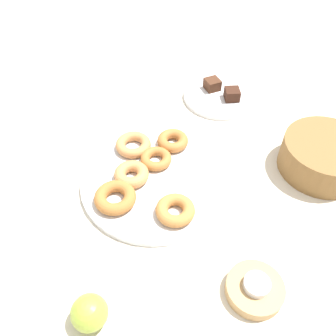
# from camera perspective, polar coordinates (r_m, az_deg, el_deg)

# --- Properties ---
(ground_plane) EXTENTS (2.40, 2.40, 0.00)m
(ground_plane) POSITION_cam_1_polar(r_m,az_deg,el_deg) (0.83, -2.03, -2.35)
(ground_plane) COLOR beige
(donut_plate) EXTENTS (0.35, 0.35, 0.01)m
(donut_plate) POSITION_cam_1_polar(r_m,az_deg,el_deg) (0.83, -2.04, -2.02)
(donut_plate) COLOR silver
(donut_plate) RESTS_ON ground_plane
(donut_0) EXTENTS (0.11, 0.11, 0.03)m
(donut_0) POSITION_cam_1_polar(r_m,az_deg,el_deg) (0.82, -5.93, -1.04)
(donut_0) COLOR #C6844C
(donut_0) RESTS_ON donut_plate
(donut_1) EXTENTS (0.12, 0.12, 0.03)m
(donut_1) POSITION_cam_1_polar(r_m,az_deg,el_deg) (0.78, -8.55, -4.75)
(donut_1) COLOR #AD6B33
(donut_1) RESTS_ON donut_plate
(donut_2) EXTENTS (0.11, 0.11, 0.02)m
(donut_2) POSITION_cam_1_polar(r_m,az_deg,el_deg) (0.85, -1.95, 1.50)
(donut_2) COLOR #AD6B33
(donut_2) RESTS_ON donut_plate
(donut_3) EXTENTS (0.08, 0.08, 0.03)m
(donut_3) POSITION_cam_1_polar(r_m,az_deg,el_deg) (0.89, 0.77, 4.45)
(donut_3) COLOR #AD6B33
(donut_3) RESTS_ON donut_plate
(donut_4) EXTENTS (0.10, 0.10, 0.03)m
(donut_4) POSITION_cam_1_polar(r_m,az_deg,el_deg) (0.75, 1.19, -6.84)
(donut_4) COLOR #BC7A3D
(donut_4) RESTS_ON donut_plate
(donut_5) EXTENTS (0.10, 0.10, 0.02)m
(donut_5) POSITION_cam_1_polar(r_m,az_deg,el_deg) (0.89, -5.64, 3.79)
(donut_5) COLOR #C6844C
(donut_5) RESTS_ON donut_plate
(cake_plate) EXTENTS (0.22, 0.22, 0.01)m
(cake_plate) POSITION_cam_1_polar(r_m,az_deg,el_deg) (1.09, 8.37, 11.42)
(cake_plate) COLOR silver
(cake_plate) RESTS_ON ground_plane
(brownie_near) EXTENTS (0.05, 0.05, 0.03)m
(brownie_near) POSITION_cam_1_polar(r_m,az_deg,el_deg) (1.09, 7.19, 13.30)
(brownie_near) COLOR #472819
(brownie_near) RESTS_ON cake_plate
(brownie_far) EXTENTS (0.05, 0.05, 0.03)m
(brownie_far) POSITION_cam_1_polar(r_m,az_deg,el_deg) (1.06, 10.33, 11.68)
(brownie_far) COLOR #381E14
(brownie_far) RESTS_ON cake_plate
(candle_holder) EXTENTS (0.11, 0.11, 0.03)m
(candle_holder) POSITION_cam_1_polar(r_m,az_deg,el_deg) (0.70, 13.86, -18.54)
(candle_holder) COLOR tan
(candle_holder) RESTS_ON ground_plane
(tealight) EXTENTS (0.05, 0.05, 0.01)m
(tealight) POSITION_cam_1_polar(r_m,az_deg,el_deg) (0.68, 14.18, -17.82)
(tealight) COLOR silver
(tealight) RESTS_ON candle_holder
(basket) EXTENTS (0.28, 0.28, 0.08)m
(basket) POSITION_cam_1_polar(r_m,az_deg,el_deg) (0.91, 23.95, 1.77)
(basket) COLOR brown
(basket) RESTS_ON ground_plane
(apple) EXTENTS (0.06, 0.06, 0.06)m
(apple) POSITION_cam_1_polar(r_m,az_deg,el_deg) (0.66, -12.60, -21.90)
(apple) COLOR #93AD38
(apple) RESTS_ON ground_plane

